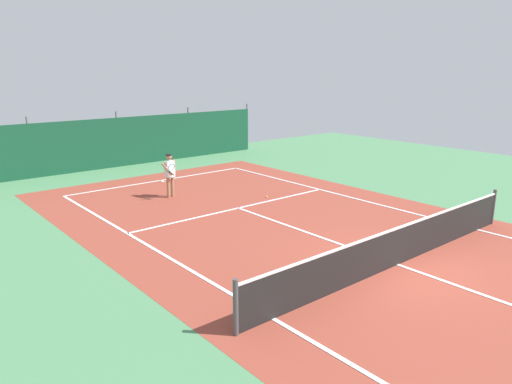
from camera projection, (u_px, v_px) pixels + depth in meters
ground_plane at (397, 265)px, 11.75m from camera, size 36.00×36.00×0.00m
court_surface at (397, 265)px, 11.75m from camera, size 11.02×26.60×0.01m
tennis_net at (399, 245)px, 11.63m from camera, size 10.12×0.10×1.10m
back_fence at (115, 152)px, 23.82m from camera, size 16.30×0.98×2.70m
tennis_player at (170, 172)px, 17.71m from camera, size 0.62×0.81×1.64m
tennis_ball_near_player at (267, 197)px, 17.90m from camera, size 0.07×0.07×0.07m
parked_car at (47, 147)px, 24.35m from camera, size 2.05×4.22×1.68m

